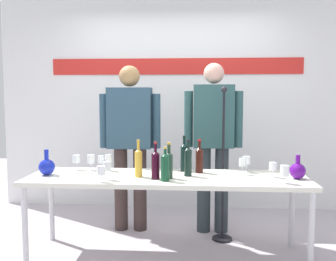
{
  "coord_description": "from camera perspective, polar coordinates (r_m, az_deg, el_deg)",
  "views": [
    {
      "loc": [
        0.24,
        -3.22,
        1.42
      ],
      "look_at": [
        0.0,
        0.15,
        1.12
      ],
      "focal_mm": 39.8,
      "sensor_mm": 36.0,
      "label": 1
    }
  ],
  "objects": [
    {
      "name": "ground_plane",
      "position": [
        3.53,
        -0.18,
        -18.59
      ],
      "size": [
        10.0,
        10.0,
        0.0
      ],
      "primitive_type": "plane",
      "color": "#B5AAB3"
    },
    {
      "name": "back_wall",
      "position": [
        4.78,
        1.19,
        6.13
      ],
      "size": [
        4.49,
        0.11,
        3.0
      ],
      "color": "white",
      "rests_on": "ground"
    },
    {
      "name": "display_table",
      "position": [
        3.32,
        -0.18,
        -7.9
      ],
      "size": [
        2.46,
        0.68,
        0.73
      ],
      "color": "silver",
      "rests_on": "ground"
    },
    {
      "name": "decanter_blue_left",
      "position": [
        3.5,
        -18.07,
        -5.27
      ],
      "size": [
        0.14,
        0.14,
        0.23
      ],
      "color": "#1525B4",
      "rests_on": "display_table"
    },
    {
      "name": "decanter_blue_right",
      "position": [
        3.37,
        19.23,
        -5.8
      ],
      "size": [
        0.14,
        0.14,
        0.21
      ],
      "color": "#550F84",
      "rests_on": "display_table"
    },
    {
      "name": "presenter_left",
      "position": [
        3.94,
        -5.84,
        -0.81
      ],
      "size": [
        0.65,
        0.22,
        1.75
      ],
      "color": "#392A28",
      "rests_on": "ground"
    },
    {
      "name": "presenter_right",
      "position": [
        3.89,
        6.94,
        -0.89
      ],
      "size": [
        0.6,
        0.22,
        1.77
      ],
      "color": "#2A3539",
      "rests_on": "ground"
    },
    {
      "name": "wine_bottle_0",
      "position": [
        3.29,
        3.08,
        -4.62
      ],
      "size": [
        0.07,
        0.07,
        0.32
      ],
      "color": "black",
      "rests_on": "display_table"
    },
    {
      "name": "wine_bottle_1",
      "position": [
        3.1,
        -0.49,
        -5.46
      ],
      "size": [
        0.07,
        0.07,
        0.29
      ],
      "color": "#103F27",
      "rests_on": "display_table"
    },
    {
      "name": "wine_bottle_2",
      "position": [
        3.45,
        4.83,
        -4.35
      ],
      "size": [
        0.07,
        0.07,
        0.31
      ],
      "color": "#34120C",
      "rests_on": "display_table"
    },
    {
      "name": "wine_bottle_3",
      "position": [
        3.51,
        2.48,
        -3.95
      ],
      "size": [
        0.07,
        0.07,
        0.33
      ],
      "color": "black",
      "rests_on": "display_table"
    },
    {
      "name": "wine_bottle_4",
      "position": [
        3.19,
        0.14,
        -5.12
      ],
      "size": [
        0.07,
        0.07,
        0.31
      ],
      "color": "#1D3727",
      "rests_on": "display_table"
    },
    {
      "name": "wine_bottle_5",
      "position": [
        3.26,
        -4.55,
        -4.76
      ],
      "size": [
        0.07,
        0.07,
        0.33
      ],
      "color": "gold",
      "rests_on": "display_table"
    },
    {
      "name": "wine_bottle_6",
      "position": [
        3.17,
        -1.92,
        -5.13
      ],
      "size": [
        0.07,
        0.07,
        0.32
      ],
      "color": "black",
      "rests_on": "display_table"
    },
    {
      "name": "wine_glass_left_0",
      "position": [
        3.11,
        -10.22,
        -6.08
      ],
      "size": [
        0.07,
        0.07,
        0.13
      ],
      "color": "white",
      "rests_on": "display_table"
    },
    {
      "name": "wine_glass_left_1",
      "position": [
        3.56,
        -9.1,
        -4.35
      ],
      "size": [
        0.06,
        0.06,
        0.16
      ],
      "color": "white",
      "rests_on": "display_table"
    },
    {
      "name": "wine_glass_left_2",
      "position": [
        3.63,
        -10.21,
        -4.41
      ],
      "size": [
        0.06,
        0.06,
        0.14
      ],
      "color": "white",
      "rests_on": "display_table"
    },
    {
      "name": "wine_glass_left_3",
      "position": [
        3.18,
        -9.32,
        -5.49
      ],
      "size": [
        0.07,
        0.07,
        0.15
      ],
      "color": "white",
      "rests_on": "display_table"
    },
    {
      "name": "wine_glass_left_4",
      "position": [
        3.62,
        -11.72,
        -4.34
      ],
      "size": [
        0.07,
        0.07,
        0.15
      ],
      "color": "white",
      "rests_on": "display_table"
    },
    {
      "name": "wine_glass_left_5",
      "position": [
        3.67,
        -13.87,
        -4.28
      ],
      "size": [
        0.07,
        0.07,
        0.14
      ],
      "color": "white",
      "rests_on": "display_table"
    },
    {
      "name": "wine_glass_right_0",
      "position": [
        3.42,
        11.29,
        -4.87
      ],
      "size": [
        0.06,
        0.06,
        0.15
      ],
      "color": "white",
      "rests_on": "display_table"
    },
    {
      "name": "wine_glass_right_1",
      "position": [
        3.15,
        17.42,
        -5.95
      ],
      "size": [
        0.07,
        0.07,
        0.15
      ],
      "color": "white",
      "rests_on": "display_table"
    },
    {
      "name": "wine_glass_right_2",
      "position": [
        3.37,
        15.76,
        -5.36
      ],
      "size": [
        0.06,
        0.06,
        0.13
      ],
      "color": "white",
      "rests_on": "display_table"
    },
    {
      "name": "wine_glass_right_3",
      "position": [
        3.52,
        11.92,
        -4.53
      ],
      "size": [
        0.07,
        0.07,
        0.15
      ],
      "color": "white",
      "rests_on": "display_table"
    },
    {
      "name": "microphone_stand",
      "position": [
        3.76,
        8.38,
        -8.92
      ],
      "size": [
        0.2,
        0.2,
        1.52
      ],
      "color": "black",
      "rests_on": "ground"
    }
  ]
}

